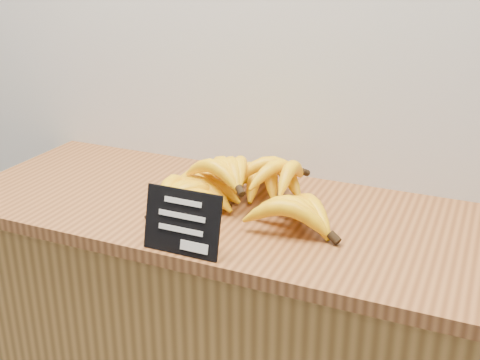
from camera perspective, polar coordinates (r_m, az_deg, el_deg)
name	(u,v)px	position (r m, az deg, el deg)	size (l,w,h in m)	color
counter_top	(249,215)	(1.40, 0.83, -3.31)	(1.41, 0.54, 0.03)	#92592D
chalkboard_sign	(182,222)	(1.18, -5.52, -4.01)	(0.16, 0.01, 0.13)	black
banana_pile	(240,187)	(1.39, -0.04, -0.70)	(0.49, 0.40, 0.12)	yellow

